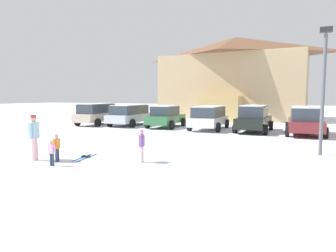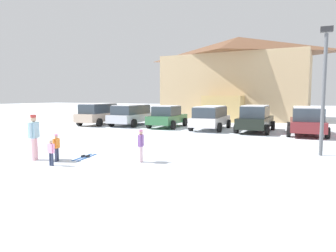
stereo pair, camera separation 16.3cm
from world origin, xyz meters
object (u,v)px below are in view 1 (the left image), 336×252
parked_silver_wagon (130,114)px  skier_child_in_pink_snowsuit (52,151)px  parked_maroon_van (305,120)px  skier_child_in_orange_jacket (57,146)px  parked_black_sedan (254,119)px  parked_white_suv (209,117)px  pair_of_skis (85,157)px  parked_green_coupe (166,116)px  skier_adult_in_blue_parka (34,135)px  lamp_post (324,84)px  ski_lodge (235,78)px  parked_beige_suv (97,113)px  skier_child_in_purple_jacket (142,144)px

parked_silver_wagon → skier_child_in_pink_snowsuit: parked_silver_wagon is taller
parked_maroon_van → skier_child_in_orange_jacket: size_ratio=4.76×
parked_black_sedan → parked_maroon_van: 3.09m
parked_white_suv → skier_child_in_pink_snowsuit: parked_white_suv is taller
skier_child_in_pink_snowsuit → parked_white_suv: bearing=83.1°
parked_maroon_van → skier_child_in_pink_snowsuit: size_ratio=5.28×
skier_child_in_orange_jacket → pair_of_skis: skier_child_in_orange_jacket is taller
parked_maroon_van → skier_child_in_orange_jacket: bearing=-123.9°
parked_green_coupe → skier_adult_in_blue_parka: bearing=-87.3°
lamp_post → skier_child_in_pink_snowsuit: bearing=-144.9°
ski_lodge → lamp_post: bearing=-68.7°
parked_black_sedan → skier_child_in_pink_snowsuit: parked_black_sedan is taller
parked_beige_suv → skier_adult_in_blue_parka: bearing=-61.6°
ski_lodge → parked_silver_wagon: bearing=-116.1°
parked_black_sedan → skier_adult_in_blue_parka: parked_black_sedan is taller
skier_child_in_purple_jacket → parked_green_coupe: bearing=110.8°
pair_of_skis → parked_silver_wagon: bearing=113.9°
ski_lodge → parked_white_suv: ski_lodge is taller
parked_beige_suv → skier_child_in_orange_jacket: 14.12m
parked_maroon_van → lamp_post: (0.55, -6.77, 1.91)m
skier_child_in_pink_snowsuit → ski_lodge: bearing=88.2°
ski_lodge → parked_black_sedan: bearing=-72.3°
parked_silver_wagon → pair_of_skis: parked_silver_wagon is taller
skier_child_in_pink_snowsuit → lamp_post: 10.38m
pair_of_skis → lamp_post: lamp_post is taller
ski_lodge → parked_beige_suv: ski_lodge is taller
parked_beige_suv → skier_child_in_pink_snowsuit: size_ratio=5.08×
ski_lodge → lamp_post: (7.51, -19.26, -1.51)m
skier_child_in_pink_snowsuit → pair_of_skis: skier_child_in_pink_snowsuit is taller
parked_silver_wagon → lamp_post: size_ratio=0.97×
skier_adult_in_blue_parka → skier_child_in_purple_jacket: 3.95m
ski_lodge → parked_black_sedan: size_ratio=3.28×
parked_black_sedan → pair_of_skis: bearing=-111.9°
parked_beige_suv → skier_child_in_orange_jacket: size_ratio=4.58×
parked_maroon_van → skier_adult_in_blue_parka: 15.12m
parked_green_coupe → skier_child_in_orange_jacket: size_ratio=4.37×
parked_maroon_van → skier_child_in_orange_jacket: (-8.07, -12.01, -0.36)m
skier_child_in_orange_jacket → parked_maroon_van: bearing=56.1°
ski_lodge → parked_black_sedan: ski_lodge is taller
parked_black_sedan → pair_of_skis: parked_black_sedan is taller
lamp_post → parked_beige_suv: bearing=157.3°
ski_lodge → parked_white_suv: 12.60m
skier_child_in_pink_snowsuit → lamp_post: lamp_post is taller
parked_white_suv → skier_child_in_purple_jacket: size_ratio=4.11×
parked_black_sedan → skier_child_in_orange_jacket: parked_black_sedan is taller
pair_of_skis → skier_child_in_purple_jacket: bearing=4.9°
parked_green_coupe → skier_adult_in_blue_parka: skier_adult_in_blue_parka is taller
parked_silver_wagon → parked_white_suv: parked_silver_wagon is taller
ski_lodge → lamp_post: 20.72m
parked_green_coupe → skier_child_in_orange_jacket: 12.59m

